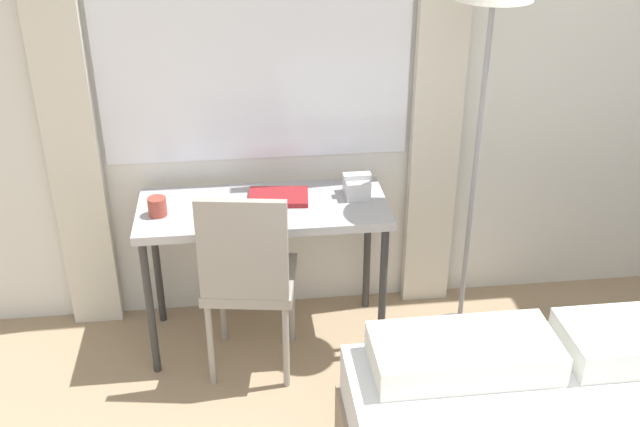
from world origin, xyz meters
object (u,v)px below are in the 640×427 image
standing_lamp (493,3)px  mug (157,207)px  desk (264,219)px  telephone (357,186)px  desk_chair (248,273)px  book (278,197)px

standing_lamp → mug: (-1.43, 0.06, -0.87)m
desk → telephone: size_ratio=7.95×
desk_chair → mug: desk_chair is taller
telephone → mug: telephone is taller
desk → standing_lamp: (0.96, -0.10, 0.98)m
desk → book: 0.12m
book → mug: size_ratio=3.44×
standing_lamp → mug: bearing=177.8°
desk → desk_chair: (-0.09, -0.26, -0.13)m
desk_chair → standing_lamp: size_ratio=0.49×
standing_lamp → mug: 1.67m
desk_chair → book: 0.41m
telephone → book: 0.37m
telephone → mug: size_ratio=1.70×
telephone → mug: 0.92m
standing_lamp → book: bearing=170.4°
desk_chair → book: desk_chair is taller
telephone → desk_chair: bearing=-149.7°
desk → mug: size_ratio=13.50×
desk_chair → telephone: size_ratio=6.59×
book → telephone: bearing=-0.2°
desk_chair → standing_lamp: 1.53m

